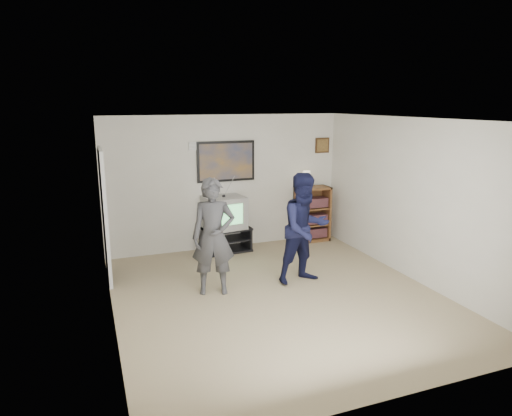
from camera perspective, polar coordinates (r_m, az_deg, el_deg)
room_shell at (r=6.57m, az=1.71°, el=0.16°), size 4.51×5.00×2.51m
media_stand at (r=8.52m, az=-3.80°, el=-3.95°), size 0.93×0.57×0.45m
crt_television at (r=8.37m, az=-4.01°, el=-0.56°), size 0.77×0.68×0.59m
bookshelf at (r=9.14m, az=7.04°, el=-0.74°), size 0.66×0.38×1.09m
table_lamp at (r=8.93m, az=6.31°, el=3.59°), size 0.21×0.21×0.33m
person_tall at (r=6.54m, az=-5.35°, el=-3.60°), size 0.70×0.55×1.69m
person_short at (r=6.96m, az=6.14°, el=-2.55°), size 0.91×0.75×1.70m
controller_left at (r=6.64m, az=-6.32°, el=-0.24°), size 0.03×0.11×0.03m
controller_right at (r=7.07m, az=5.41°, el=-0.50°), size 0.07×0.12×0.03m
poster at (r=8.47m, az=-3.76°, el=5.83°), size 1.10×0.03×0.75m
air_vent at (r=8.30m, az=-7.47°, el=7.68°), size 0.28×0.02×0.14m
small_picture at (r=9.23m, az=8.28°, el=7.76°), size 0.30×0.03×0.30m
doorway at (r=7.38m, az=-18.47°, el=-1.07°), size 0.03×0.85×2.00m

